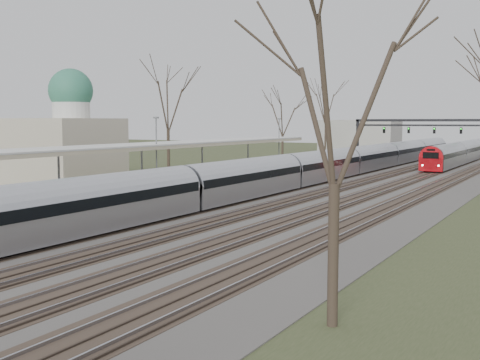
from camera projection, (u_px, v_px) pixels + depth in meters
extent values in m
cube|color=#474442|center=(355.00, 181.00, 57.72)|extent=(24.00, 160.00, 0.10)
cube|color=#4C3828|center=(298.00, 177.00, 60.68)|extent=(2.60, 160.00, 0.06)
cube|color=gray|center=(292.00, 176.00, 61.03)|extent=(0.07, 160.00, 0.12)
cube|color=gray|center=(305.00, 177.00, 60.32)|extent=(0.07, 160.00, 0.12)
cube|color=#4C3828|center=(331.00, 179.00, 58.95)|extent=(2.60, 160.00, 0.06)
cube|color=gray|center=(324.00, 178.00, 59.30)|extent=(0.07, 160.00, 0.12)
cube|color=gray|center=(338.00, 179.00, 58.59)|extent=(0.07, 160.00, 0.12)
cube|color=#4C3828|center=(365.00, 181.00, 57.23)|extent=(2.60, 160.00, 0.06)
cube|color=gray|center=(358.00, 180.00, 57.57)|extent=(0.07, 160.00, 0.12)
cube|color=gray|center=(373.00, 181.00, 56.86)|extent=(0.07, 160.00, 0.12)
cube|color=#4C3828|center=(402.00, 183.00, 55.50)|extent=(2.60, 160.00, 0.06)
cube|color=gray|center=(395.00, 182.00, 55.85)|extent=(0.07, 160.00, 0.12)
cube|color=gray|center=(410.00, 182.00, 55.14)|extent=(0.07, 160.00, 0.12)
cube|color=#4C3828|center=(441.00, 185.00, 53.77)|extent=(2.60, 160.00, 0.06)
cube|color=gray|center=(433.00, 184.00, 54.12)|extent=(0.07, 160.00, 0.12)
cube|color=gray|center=(450.00, 184.00, 53.41)|extent=(0.07, 160.00, 0.12)
cube|color=#9E9B93|center=(171.00, 189.00, 47.01)|extent=(3.50, 69.00, 1.00)
cylinder|color=slate|center=(59.00, 174.00, 36.88)|extent=(0.14, 0.14, 3.00)
cylinder|color=slate|center=(142.00, 166.00, 43.80)|extent=(0.14, 0.14, 3.00)
cylinder|color=slate|center=(202.00, 160.00, 50.71)|extent=(0.14, 0.14, 3.00)
cylinder|color=slate|center=(248.00, 155.00, 57.63)|extent=(0.14, 0.14, 3.00)
cube|color=silver|center=(133.00, 145.00, 42.78)|extent=(4.10, 50.00, 0.12)
cube|color=beige|center=(133.00, 148.00, 42.80)|extent=(4.10, 50.00, 0.25)
cube|color=beige|center=(56.00, 152.00, 53.59)|extent=(10.00, 8.00, 6.00)
cylinder|color=silver|center=(71.00, 104.00, 52.20)|extent=(3.20, 3.20, 2.50)
sphere|color=#2B6D56|center=(71.00, 91.00, 52.08)|extent=(3.80, 3.80, 3.80)
cube|color=black|center=(357.00, 140.00, 88.30)|extent=(0.35, 0.35, 6.00)
cube|color=black|center=(429.00, 120.00, 82.96)|extent=(21.00, 0.35, 0.35)
cube|color=black|center=(429.00, 125.00, 83.03)|extent=(21.00, 0.25, 0.25)
cube|color=black|center=(384.00, 130.00, 86.01)|extent=(0.32, 0.22, 0.85)
sphere|color=#0CFF19|center=(384.00, 128.00, 85.87)|extent=(0.16, 0.16, 0.16)
cube|color=black|center=(409.00, 130.00, 84.28)|extent=(0.32, 0.22, 0.85)
sphere|color=#0CFF19|center=(409.00, 128.00, 84.14)|extent=(0.16, 0.16, 0.16)
cube|color=black|center=(434.00, 130.00, 82.56)|extent=(0.32, 0.22, 0.85)
sphere|color=#0CFF19|center=(434.00, 129.00, 82.41)|extent=(0.16, 0.16, 0.16)
cube|color=black|center=(461.00, 131.00, 80.83)|extent=(0.32, 0.22, 0.85)
sphere|color=#0CFF19|center=(461.00, 129.00, 80.69)|extent=(0.16, 0.16, 0.16)
cylinder|color=#2D231C|center=(168.00, 154.00, 59.82)|extent=(0.30, 0.30, 4.95)
cylinder|color=#2D231C|center=(333.00, 256.00, 16.54)|extent=(0.30, 0.30, 4.05)
cube|color=#9D9FA6|center=(348.00, 166.00, 63.14)|extent=(2.55, 90.00, 1.60)
cylinder|color=#9D9FA6|center=(348.00, 159.00, 63.08)|extent=(2.60, 89.70, 2.60)
cube|color=black|center=(348.00, 159.00, 63.07)|extent=(2.62, 89.40, 0.55)
cube|color=black|center=(348.00, 174.00, 63.23)|extent=(1.80, 89.00, 0.35)
cube|color=#B10A10|center=(431.00, 164.00, 65.70)|extent=(2.55, 0.50, 1.50)
cylinder|color=#B10A10|center=(431.00, 158.00, 65.68)|extent=(2.60, 0.60, 2.60)
cube|color=black|center=(431.00, 155.00, 65.41)|extent=(1.70, 0.12, 0.70)
sphere|color=white|center=(423.00, 165.00, 65.96)|extent=(0.22, 0.22, 0.22)
sphere|color=white|center=(439.00, 166.00, 65.12)|extent=(0.22, 0.22, 0.22)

